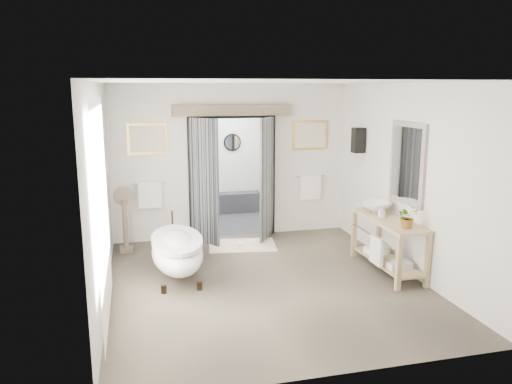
{
  "coord_description": "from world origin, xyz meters",
  "views": [
    {
      "loc": [
        -1.8,
        -6.69,
        2.83
      ],
      "look_at": [
        0.0,
        0.6,
        1.25
      ],
      "focal_mm": 35.0,
      "sensor_mm": 36.0,
      "label": 1
    }
  ],
  "objects_px": {
    "vanity": "(387,240)",
    "basin": "(376,207)",
    "rug": "(242,245)",
    "clawfoot_tub": "(177,251)"
  },
  "relations": [
    {
      "from": "clawfoot_tub",
      "to": "basin",
      "type": "xyz_separation_m",
      "value": [
        3.19,
        -0.15,
        0.53
      ]
    },
    {
      "from": "rug",
      "to": "basin",
      "type": "height_order",
      "value": "basin"
    },
    {
      "from": "vanity",
      "to": "rug",
      "type": "distance_m",
      "value": 2.67
    },
    {
      "from": "clawfoot_tub",
      "to": "basin",
      "type": "bearing_deg",
      "value": -2.72
    },
    {
      "from": "vanity",
      "to": "basin",
      "type": "relative_size",
      "value": 3.2
    },
    {
      "from": "clawfoot_tub",
      "to": "rug",
      "type": "distance_m",
      "value": 1.82
    },
    {
      "from": "vanity",
      "to": "basin",
      "type": "bearing_deg",
      "value": 90.33
    },
    {
      "from": "clawfoot_tub",
      "to": "rug",
      "type": "relative_size",
      "value": 1.42
    },
    {
      "from": "rug",
      "to": "basin",
      "type": "distance_m",
      "value": 2.53
    },
    {
      "from": "rug",
      "to": "basin",
      "type": "relative_size",
      "value": 2.4
    }
  ]
}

